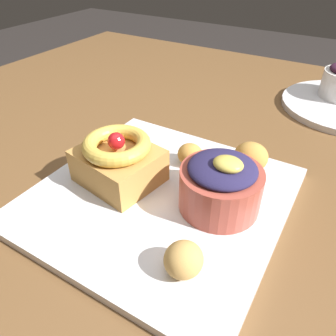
# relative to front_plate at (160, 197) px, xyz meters

# --- Properties ---
(dining_table) EXTENTS (1.39, 1.08, 0.73)m
(dining_table) POSITION_rel_front_plate_xyz_m (0.06, 0.13, -0.09)
(dining_table) COLOR brown
(dining_table) RESTS_ON ground_plane
(front_plate) EXTENTS (0.31, 0.31, 0.01)m
(front_plate) POSITION_rel_front_plate_xyz_m (0.00, 0.00, 0.00)
(front_plate) COLOR white
(front_plate) RESTS_ON dining_table
(cake_slice) EXTENTS (0.11, 0.10, 0.07)m
(cake_slice) POSITION_rel_front_plate_xyz_m (-0.06, -0.00, 0.04)
(cake_slice) COLOR #C68E47
(cake_slice) RESTS_ON front_plate
(berry_ramekin) EXTENTS (0.10, 0.10, 0.08)m
(berry_ramekin) POSITION_rel_front_plate_xyz_m (0.07, 0.02, 0.04)
(berry_ramekin) COLOR #B24C3D
(berry_ramekin) RESTS_ON front_plate
(fritter_front) EXTENTS (0.04, 0.04, 0.03)m
(fritter_front) POSITION_rel_front_plate_xyz_m (0.08, -0.09, 0.02)
(fritter_front) COLOR tan
(fritter_front) RESTS_ON front_plate
(fritter_middle) EXTENTS (0.04, 0.03, 0.03)m
(fritter_middle) POSITION_rel_front_plate_xyz_m (0.00, 0.08, 0.02)
(fritter_middle) COLOR gold
(fritter_middle) RESTS_ON front_plate
(fritter_back) EXTENTS (0.05, 0.04, 0.04)m
(fritter_back) POSITION_rel_front_plate_xyz_m (0.08, 0.11, 0.03)
(fritter_back) COLOR gold
(fritter_back) RESTS_ON front_plate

